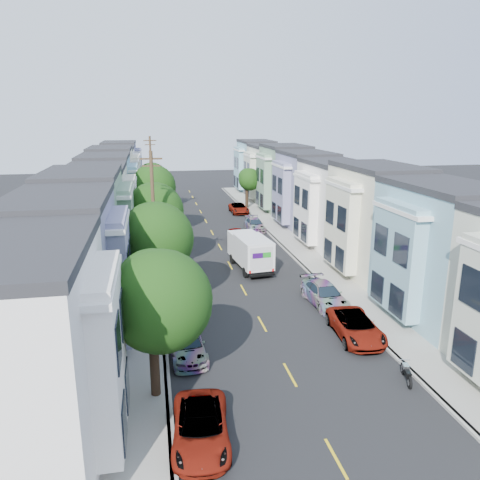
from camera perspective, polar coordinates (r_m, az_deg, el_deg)
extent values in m
plane|color=black|center=(34.94, 0.43, -6.13)|extent=(160.00, 160.00, 0.00)
cube|color=black|center=(49.04, -2.97, 0.07)|extent=(12.00, 70.00, 0.02)
cube|color=gray|center=(48.61, -10.05, -0.20)|extent=(0.30, 70.00, 0.15)
cube|color=gray|center=(50.17, 3.89, 0.47)|extent=(0.30, 70.00, 0.15)
cube|color=gray|center=(48.62, -11.58, -0.27)|extent=(2.60, 70.00, 0.15)
cube|color=gray|center=(50.51, 5.32, 0.54)|extent=(2.60, 70.00, 0.15)
cube|color=gold|center=(49.05, -2.97, 0.06)|extent=(0.12, 70.00, 0.01)
cube|color=white|center=(48.87, -16.03, -0.57)|extent=(5.00, 70.00, 8.50)
cube|color=white|center=(51.68, 9.37, 0.65)|extent=(5.00, 70.00, 8.50)
cylinder|color=black|center=(22.25, -10.36, -14.94)|extent=(0.44, 0.44, 3.09)
sphere|color=#153D0C|center=(20.88, -9.93, -7.35)|extent=(4.60, 4.60, 4.60)
cylinder|color=black|center=(30.77, -10.60, -5.96)|extent=(0.44, 0.44, 3.41)
sphere|color=#153D0C|center=(29.76, -10.33, 0.11)|extent=(4.70, 4.70, 4.70)
cylinder|color=black|center=(39.19, -10.71, -1.40)|extent=(0.44, 0.44, 3.43)
sphere|color=#153D0C|center=(38.40, -10.51, 3.44)|extent=(4.70, 4.70, 4.70)
cylinder|color=black|center=(50.19, -10.81, 2.37)|extent=(0.44, 0.44, 3.77)
sphere|color=#153D0C|center=(49.56, -10.66, 6.37)|extent=(4.70, 4.70, 4.70)
cylinder|color=black|center=(65.35, -10.87, 4.84)|extent=(0.44, 0.44, 2.89)
sphere|color=#153D0C|center=(64.92, -10.72, 7.41)|extent=(4.25, 4.25, 4.25)
cylinder|color=black|center=(65.31, 0.83, 5.14)|extent=(0.44, 0.44, 2.99)
sphere|color=#153D0C|center=(64.99, 1.10, 7.39)|extent=(3.10, 3.10, 3.10)
cylinder|color=#42301E|center=(34.82, -10.44, 2.15)|extent=(0.26, 0.26, 10.00)
cube|color=#42301E|center=(34.12, -10.80, 9.71)|extent=(1.60, 0.12, 0.12)
cylinder|color=#42301E|center=(60.46, -10.72, 7.47)|extent=(0.26, 0.26, 10.00)
cube|color=#42301E|center=(60.07, -10.94, 11.82)|extent=(1.60, 0.12, 0.12)
cube|color=silver|center=(38.31, 1.52, -1.43)|extent=(2.28, 4.09, 2.23)
cube|color=silver|center=(41.15, 0.63, -0.40)|extent=(2.28, 1.90, 2.05)
cube|color=black|center=(39.47, 1.24, -2.80)|extent=(2.10, 5.87, 0.23)
cube|color=#2D0A51|center=(36.25, 1.69, -1.94)|extent=(0.86, 0.04, 0.42)
cube|color=#198C1E|center=(36.42, 2.86, -1.87)|extent=(0.67, 0.04, 0.42)
cylinder|color=black|center=(37.47, 0.33, -3.96)|extent=(0.27, 0.86, 0.86)
cylinder|color=black|center=(37.90, 3.38, -3.76)|extent=(0.27, 0.86, 0.86)
cylinder|color=black|center=(41.05, -0.70, -2.26)|extent=(0.27, 0.86, 0.86)
cylinder|color=black|center=(41.44, 2.10, -2.11)|extent=(0.27, 0.86, 0.86)
imported|color=black|center=(47.29, -0.42, 0.43)|extent=(2.07, 4.63, 1.46)
imported|color=black|center=(19.85, -4.80, -21.85)|extent=(2.61, 4.94, 1.32)
imported|color=#091E38|center=(25.85, -6.51, -12.54)|extent=(2.09, 4.49, 1.32)
imported|color=beige|center=(35.91, -7.87, -4.56)|extent=(1.61, 4.09, 1.32)
imported|color=#531011|center=(45.21, -8.55, -0.51)|extent=(2.17, 4.51, 1.31)
imported|color=#3C3F45|center=(28.36, 13.92, -10.23)|extent=(2.67, 5.18, 1.40)
imported|color=silver|center=(32.60, 10.27, -6.58)|extent=(2.33, 4.98, 1.46)
imported|color=black|center=(52.86, 1.80, 1.89)|extent=(1.91, 4.42, 1.32)
imported|color=#090936|center=(62.26, -0.16, 3.88)|extent=(2.21, 4.72, 1.31)
cylinder|color=black|center=(25.52, 18.86, -14.61)|extent=(0.11, 0.60, 0.60)
cylinder|color=black|center=(24.56, 20.39, -15.99)|extent=(0.11, 0.60, 0.60)
cube|color=black|center=(24.95, 19.64, -14.95)|extent=(0.20, 1.02, 0.17)
cube|color=#B2B2B2|center=(25.04, 19.40, -14.34)|extent=(0.26, 0.41, 0.20)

